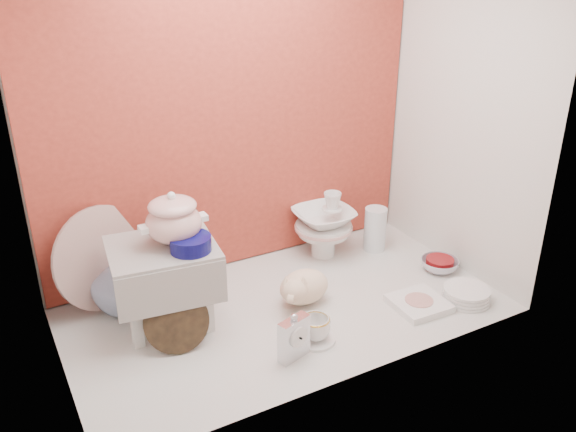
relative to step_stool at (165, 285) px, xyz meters
name	(u,v)px	position (x,y,z in m)	size (l,w,h in m)	color
ground	(286,309)	(0.47, -0.15, -0.18)	(1.80, 1.80, 0.00)	silver
niche_shell	(263,81)	(0.47, 0.03, 0.75)	(1.86, 1.03, 1.53)	#B73E2D
step_stool	(165,285)	(0.00, 0.00, 0.00)	(0.41, 0.35, 0.35)	silver
soup_tureen	(173,218)	(0.06, 0.00, 0.28)	(0.26, 0.26, 0.22)	white
cobalt_bowl	(191,243)	(0.09, -0.09, 0.20)	(0.16, 0.16, 0.06)	#0B0A50
floral_platter	(103,258)	(-0.18, 0.26, 0.04)	(0.44, 0.11, 0.44)	silver
blue_white_vase	(123,281)	(-0.13, 0.18, -0.04)	(0.26, 0.26, 0.27)	silver
lacquer_tray	(176,322)	(-0.02, -0.18, -0.06)	(0.25, 0.11, 0.23)	black
mantel_clock	(294,336)	(0.34, -0.45, -0.08)	(0.13, 0.04, 0.19)	silver
plush_pig	(304,286)	(0.56, -0.14, -0.09)	(0.28, 0.19, 0.17)	beige
teacup_saucer	(315,339)	(0.46, -0.39, -0.17)	(0.16, 0.16, 0.01)	white
gold_rim_teacup	(315,328)	(0.46, -0.39, -0.12)	(0.12, 0.12, 0.09)	white
lattice_dish	(419,304)	(0.97, -0.40, -0.16)	(0.22, 0.22, 0.03)	white
dinner_plate_stack	(466,294)	(1.18, -0.46, -0.15)	(0.21, 0.21, 0.06)	white
crystal_bowl	(439,265)	(1.26, -0.20, -0.15)	(0.18, 0.18, 0.06)	silver
clear_glass_vase	(375,229)	(1.12, 0.12, -0.06)	(0.11, 0.11, 0.22)	silver
porcelain_tower	(324,225)	(0.86, 0.19, -0.01)	(0.29, 0.29, 0.33)	white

